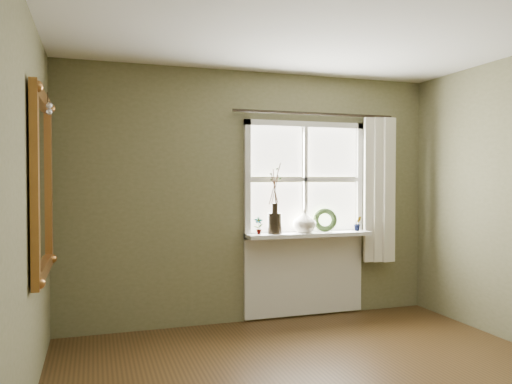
{
  "coord_description": "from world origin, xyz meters",
  "views": [
    {
      "loc": [
        -1.61,
        -2.7,
        1.49
      ],
      "look_at": [
        -0.22,
        1.55,
        1.37
      ],
      "focal_mm": 35.0,
      "sensor_mm": 36.0,
      "label": 1
    }
  ],
  "objects": [
    {
      "name": "wall_back",
      "position": [
        0.0,
        2.3,
        1.3
      ],
      "size": [
        4.0,
        0.1,
        2.6
      ],
      "primitive_type": "cube",
      "color": "#676544",
      "rests_on": "ground"
    },
    {
      "name": "window_frame",
      "position": [
        0.55,
        2.23,
        1.48
      ],
      "size": [
        1.36,
        0.06,
        1.24
      ],
      "color": "silver",
      "rests_on": "wall_back"
    },
    {
      "name": "window_sill",
      "position": [
        0.55,
        2.12,
        0.9
      ],
      "size": [
        1.36,
        0.26,
        0.04
      ],
      "primitive_type": "cube",
      "color": "silver",
      "rests_on": "wall_back"
    },
    {
      "name": "window_apron",
      "position": [
        0.55,
        2.23,
        0.46
      ],
      "size": [
        1.36,
        0.04,
        0.88
      ],
      "primitive_type": "cube",
      "color": "silver",
      "rests_on": "ground"
    },
    {
      "name": "dark_jug",
      "position": [
        0.17,
        2.12,
        1.03
      ],
      "size": [
        0.16,
        0.16,
        0.21
      ],
      "primitive_type": "cylinder",
      "rotation": [
        0.0,
        0.0,
        0.13
      ],
      "color": "black",
      "rests_on": "window_sill"
    },
    {
      "name": "cream_vase",
      "position": [
        0.5,
        2.12,
        1.04
      ],
      "size": [
        0.31,
        0.31,
        0.25
      ],
      "primitive_type": "imported",
      "rotation": [
        0.0,
        0.0,
        -0.41
      ],
      "color": "beige",
      "rests_on": "window_sill"
    },
    {
      "name": "wreath",
      "position": [
        0.76,
        2.16,
        1.02
      ],
      "size": [
        0.28,
        0.21,
        0.26
      ],
      "primitive_type": "torus",
      "rotation": [
        1.36,
        0.0,
        -0.41
      ],
      "color": "#2C411C",
      "rests_on": "window_sill"
    },
    {
      "name": "potted_plant_left",
      "position": [
        -0.01,
        2.12,
        1.01
      ],
      "size": [
        0.1,
        0.08,
        0.18
      ],
      "primitive_type": "imported",
      "rotation": [
        0.0,
        0.0,
        -0.15
      ],
      "color": "#2C411C",
      "rests_on": "window_sill"
    },
    {
      "name": "potted_plant_right",
      "position": [
        1.13,
        2.12,
        1.0
      ],
      "size": [
        0.09,
        0.07,
        0.16
      ],
      "primitive_type": "imported",
      "rotation": [
        0.0,
        0.0,
        -0.02
      ],
      "color": "#2C411C",
      "rests_on": "window_sill"
    },
    {
      "name": "curtain",
      "position": [
        1.39,
        2.13,
        1.37
      ],
      "size": [
        0.36,
        0.12,
        1.59
      ],
      "primitive_type": "cube",
      "color": "beige",
      "rests_on": "wall_back"
    },
    {
      "name": "curtain_rod",
      "position": [
        0.65,
        2.17,
        2.18
      ],
      "size": [
        1.84,
        0.03,
        0.03
      ],
      "primitive_type": "cylinder",
      "rotation": [
        0.0,
        1.57,
        0.0
      ],
      "color": "black",
      "rests_on": "wall_back"
    },
    {
      "name": "gilt_mirror",
      "position": [
        -1.96,
        1.23,
        1.45
      ],
      "size": [
        0.1,
        1.12,
        1.34
      ],
      "color": "white",
      "rests_on": "wall_left"
    }
  ]
}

